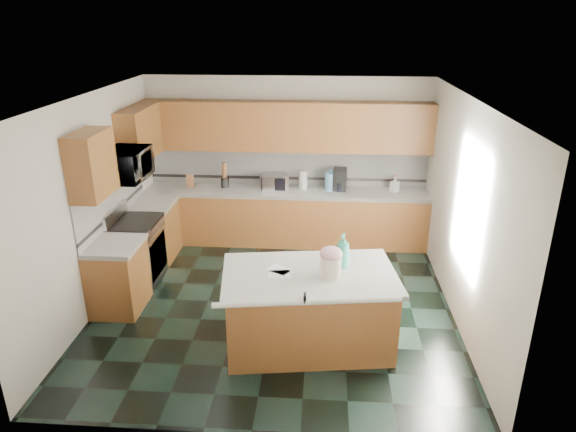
{
  "coord_description": "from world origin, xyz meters",
  "views": [
    {
      "loc": [
        0.59,
        -5.9,
        3.59
      ],
      "look_at": [
        0.15,
        0.35,
        1.12
      ],
      "focal_mm": 32.0,
      "sensor_mm": 36.0,
      "label": 1
    }
  ],
  "objects_px": {
    "island_top": "(310,275)",
    "knife_block": "(190,181)",
    "soap_bottle_island": "(343,251)",
    "treat_jar": "(331,267)",
    "island_base": "(309,311)",
    "coffee_maker": "(340,179)",
    "toaster_oven": "(274,182)"
  },
  "relations": [
    {
      "from": "toaster_oven",
      "to": "treat_jar",
      "type": "bearing_deg",
      "value": -88.37
    },
    {
      "from": "island_base",
      "to": "toaster_oven",
      "type": "xyz_separation_m",
      "value": [
        -0.67,
        2.9,
        0.61
      ]
    },
    {
      "from": "soap_bottle_island",
      "to": "knife_block",
      "type": "relative_size",
      "value": 1.91
    },
    {
      "from": "island_base",
      "to": "treat_jar",
      "type": "xyz_separation_m",
      "value": [
        0.23,
        -0.06,
        0.61
      ]
    },
    {
      "from": "treat_jar",
      "to": "toaster_oven",
      "type": "bearing_deg",
      "value": 126.03
    },
    {
      "from": "treat_jar",
      "to": "knife_block",
      "type": "bearing_deg",
      "value": 146.88
    },
    {
      "from": "island_top",
      "to": "coffee_maker",
      "type": "bearing_deg",
      "value": 74.53
    },
    {
      "from": "treat_jar",
      "to": "soap_bottle_island",
      "type": "height_order",
      "value": "soap_bottle_island"
    },
    {
      "from": "soap_bottle_island",
      "to": "coffee_maker",
      "type": "distance_m",
      "value": 2.75
    },
    {
      "from": "soap_bottle_island",
      "to": "knife_block",
      "type": "distance_m",
      "value": 3.65
    },
    {
      "from": "coffee_maker",
      "to": "toaster_oven",
      "type": "bearing_deg",
      "value": -173.07
    },
    {
      "from": "island_top",
      "to": "knife_block",
      "type": "relative_size",
      "value": 9.09
    },
    {
      "from": "knife_block",
      "to": "coffee_maker",
      "type": "bearing_deg",
      "value": -9.57
    },
    {
      "from": "island_top",
      "to": "treat_jar",
      "type": "distance_m",
      "value": 0.28
    },
    {
      "from": "island_top",
      "to": "toaster_oven",
      "type": "relative_size",
      "value": 4.49
    },
    {
      "from": "soap_bottle_island",
      "to": "island_base",
      "type": "bearing_deg",
      "value": -131.02
    },
    {
      "from": "treat_jar",
      "to": "coffee_maker",
      "type": "distance_m",
      "value": 3.0
    },
    {
      "from": "island_base",
      "to": "knife_block",
      "type": "xyz_separation_m",
      "value": [
        -2.07,
        2.9,
        0.6
      ]
    },
    {
      "from": "knife_block",
      "to": "coffee_maker",
      "type": "height_order",
      "value": "coffee_maker"
    },
    {
      "from": "island_top",
      "to": "knife_block",
      "type": "distance_m",
      "value": 3.56
    },
    {
      "from": "coffee_maker",
      "to": "island_top",
      "type": "bearing_deg",
      "value": -92.34
    },
    {
      "from": "coffee_maker",
      "to": "treat_jar",
      "type": "bearing_deg",
      "value": -87.86
    },
    {
      "from": "treat_jar",
      "to": "island_base",
      "type": "bearing_deg",
      "value": -176.09
    },
    {
      "from": "island_top",
      "to": "knife_block",
      "type": "xyz_separation_m",
      "value": [
        -2.07,
        2.9,
        0.14
      ]
    },
    {
      "from": "toaster_oven",
      "to": "coffee_maker",
      "type": "xyz_separation_m",
      "value": [
        1.07,
        0.03,
        0.06
      ]
    },
    {
      "from": "island_base",
      "to": "soap_bottle_island",
      "type": "relative_size",
      "value": 4.51
    },
    {
      "from": "island_base",
      "to": "knife_block",
      "type": "relative_size",
      "value": 8.62
    },
    {
      "from": "island_base",
      "to": "knife_block",
      "type": "bearing_deg",
      "value": 117.67
    },
    {
      "from": "island_base",
      "to": "coffee_maker",
      "type": "bearing_deg",
      "value": 74.53
    },
    {
      "from": "island_base",
      "to": "coffee_maker",
      "type": "distance_m",
      "value": 3.03
    },
    {
      "from": "treat_jar",
      "to": "knife_block",
      "type": "relative_size",
      "value": 1.13
    },
    {
      "from": "island_top",
      "to": "knife_block",
      "type": "height_order",
      "value": "knife_block"
    }
  ]
}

